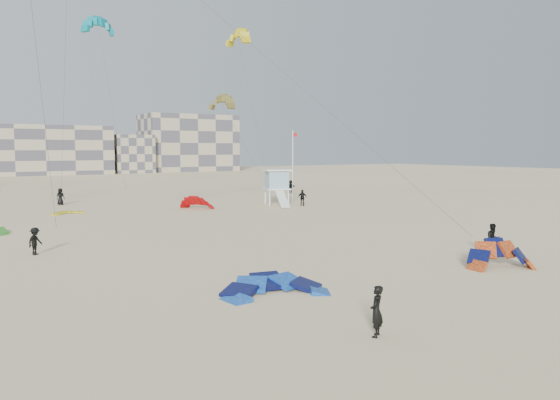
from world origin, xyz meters
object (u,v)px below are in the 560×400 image
kite_ground_orange (500,268)px  lifeguard_tower_near (277,187)px  kitesurfer_main (376,311)px  kite_ground_blue (275,294)px

kite_ground_orange → lifeguard_tower_near: size_ratio=0.60×
kitesurfer_main → lifeguard_tower_near: bearing=-156.1°
kite_ground_blue → kite_ground_orange: kite_ground_orange is taller
kite_ground_blue → lifeguard_tower_near: size_ratio=0.80×
kite_ground_blue → lifeguard_tower_near: bearing=69.4°
kite_ground_orange → kitesurfer_main: bearing=-138.9°
kite_ground_orange → lifeguard_tower_near: (7.29, 33.80, 1.96)m
kite_ground_blue → lifeguard_tower_near: lifeguard_tower_near is taller
kite_ground_orange → kitesurfer_main: size_ratio=2.05×
kite_ground_blue → kitesurfer_main: bearing=-78.6°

